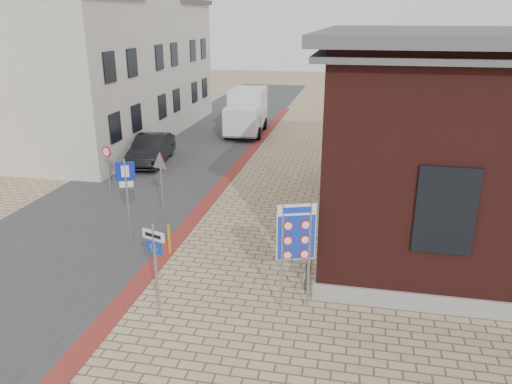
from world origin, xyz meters
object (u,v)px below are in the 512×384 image
Objects in this scene: parking_sign at (126,185)px; bollard at (169,239)px; sedan at (151,149)px; essen_sign at (155,257)px; border_sign at (296,234)px; box_truck at (246,111)px.

parking_sign is 2.80× the size of bollard.
parking_sign reaches higher than sedan.
essen_sign is 0.89× the size of parking_sign.
bollard is at bearing 132.57° from border_sign.
essen_sign is (-3.30, -1.08, -0.41)m from border_sign.
box_truck is 21.10m from essen_sign.
box_truck is at bearing 86.74° from border_sign.
bollard is at bearing -46.25° from parking_sign.
essen_sign reaches higher than sedan.
sedan reaches higher than bollard.
bollard is at bearing -71.85° from sedan.
sedan is 0.81× the size of box_truck.
parking_sign is 2.37m from bollard.
sedan is at bearing 133.35° from essen_sign.
parking_sign is at bearing 133.48° from border_sign.
box_truck is at bearing 116.49° from essen_sign.
parking_sign reaches higher than box_truck.
essen_sign is at bearing -78.43° from parking_sign.
border_sign is 1.15× the size of essen_sign.
parking_sign is (-2.70, 4.17, 0.29)m from essen_sign.
essen_sign is (2.41, -20.96, 0.23)m from box_truck.
essen_sign reaches higher than bollard.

